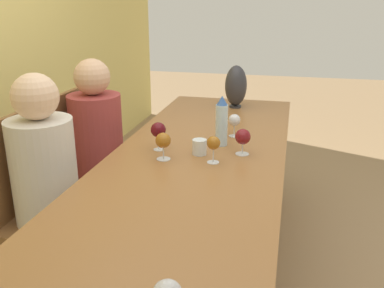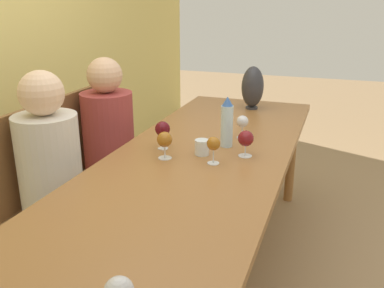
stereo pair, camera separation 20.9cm
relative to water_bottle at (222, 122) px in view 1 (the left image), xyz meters
The scene contains 14 objects.
ground_plane 0.94m from the water_bottle, 154.60° to the left, with size 14.00×14.00×0.00m, color #937551.
dining_table 0.30m from the water_bottle, 154.60° to the left, with size 2.69×0.90×0.78m.
water_bottle is the anchor object (origin of this frame).
water_tumbler 0.21m from the water_bottle, 153.25° to the left, with size 0.08×0.08×0.08m.
vase 0.87m from the water_bottle, ahead, with size 0.16×0.16×0.31m.
wine_glass_0 0.18m from the water_bottle, 132.11° to the right, with size 0.08×0.08×0.14m.
wine_glass_1 0.28m from the water_bottle, behind, with size 0.07×0.07×0.14m.
wine_glass_2 0.18m from the water_bottle, 15.45° to the right, with size 0.07×0.07×0.13m.
wine_glass_5 0.38m from the water_bottle, 138.98° to the left, with size 0.08×0.08×0.14m.
wine_glass_6 0.35m from the water_bottle, 116.07° to the left, with size 0.08×0.08×0.15m.
chair_near 1.08m from the water_bottle, 118.29° to the left, with size 0.44×0.44×1.00m.
chair_far 0.98m from the water_bottle, 82.25° to the left, with size 0.44×0.44×1.00m.
person_near 0.96m from the water_bottle, 120.91° to the left, with size 0.32×0.32×1.23m.
person_far 0.85m from the water_bottle, 81.38° to the left, with size 0.33×0.33×1.21m.
Camera 1 is at (-2.03, -0.45, 1.56)m, focal length 40.00 mm.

